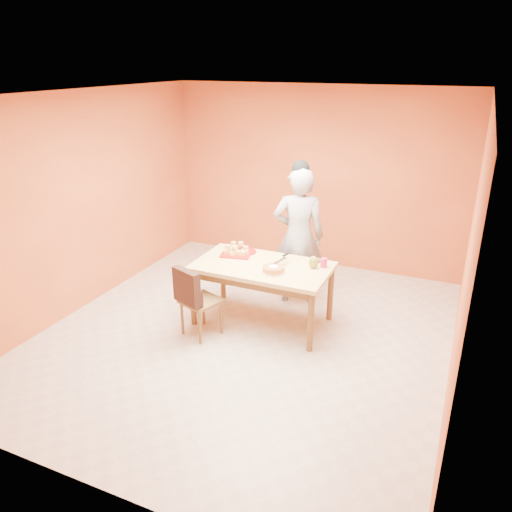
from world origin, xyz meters
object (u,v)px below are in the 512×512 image
at_px(red_dinner_plate, 246,252).
at_px(egg_ornament, 313,262).
at_px(person, 298,236).
at_px(dining_table, 262,272).
at_px(checker_tin, 316,260).
at_px(dining_chair, 200,300).
at_px(sponge_cake, 273,269).
at_px(magenta_glass, 324,263).
at_px(pastry_platter, 237,253).

bearing_deg(red_dinner_plate, egg_ornament, -8.45).
bearing_deg(person, red_dinner_plate, 22.02).
distance_m(dining_table, checker_tin, 0.67).
bearing_deg(red_dinner_plate, dining_chair, -102.47).
height_order(dining_table, sponge_cake, sponge_cake).
relative_size(dining_chair, magenta_glass, 8.09).
bearing_deg(checker_tin, egg_ornament, -83.15).
height_order(sponge_cake, magenta_glass, magenta_glass).
distance_m(dining_table, dining_chair, 0.81).
relative_size(dining_table, sponge_cake, 6.38).
height_order(pastry_platter, sponge_cake, sponge_cake).
height_order(sponge_cake, egg_ornament, egg_ornament).
xyz_separation_m(person, red_dinner_plate, (-0.53, -0.45, -0.13)).
distance_m(magenta_glass, checker_tin, 0.18).
distance_m(dining_table, red_dinner_plate, 0.46).
bearing_deg(magenta_glass, egg_ornament, -142.87).
bearing_deg(sponge_cake, checker_tin, 54.97).
distance_m(pastry_platter, checker_tin, 1.00).
distance_m(dining_chair, egg_ornament, 1.38).
bearing_deg(sponge_cake, person, 91.05).
relative_size(dining_table, red_dinner_plate, 6.39).
bearing_deg(sponge_cake, pastry_platter, 150.87).
xyz_separation_m(dining_chair, egg_ornament, (1.11, 0.72, 0.38)).
relative_size(dining_chair, sponge_cake, 3.50).
height_order(red_dinner_plate, checker_tin, checker_tin).
bearing_deg(pastry_platter, dining_chair, -97.61).
height_order(person, pastry_platter, person).
height_order(dining_table, red_dinner_plate, red_dinner_plate).
relative_size(red_dinner_plate, checker_tin, 2.36).
relative_size(dining_table, dining_chair, 1.82).
height_order(egg_ornament, checker_tin, egg_ornament).
distance_m(pastry_platter, egg_ornament, 1.01).
xyz_separation_m(pastry_platter, egg_ornament, (1.01, -0.05, 0.06)).
bearing_deg(magenta_glass, dining_table, -161.71).
bearing_deg(person, checker_tin, 114.89).
xyz_separation_m(dining_chair, magenta_glass, (1.21, 0.80, 0.36)).
distance_m(red_dinner_plate, sponge_cake, 0.70).
distance_m(sponge_cake, egg_ornament, 0.48).
bearing_deg(checker_tin, person, 133.54).
distance_m(egg_ornament, magenta_glass, 0.13).
distance_m(person, egg_ornament, 0.71).
xyz_separation_m(person, pastry_platter, (-0.61, -0.54, -0.13)).
bearing_deg(person, magenta_glass, 115.21).
bearing_deg(dining_table, red_dinner_plate, 140.13).
bearing_deg(dining_table, magenta_glass, 18.29).
xyz_separation_m(dining_table, egg_ornament, (0.58, 0.15, 0.17)).
distance_m(dining_chair, sponge_cake, 0.91).
bearing_deg(sponge_cake, egg_ornament, 38.72).
xyz_separation_m(dining_chair, red_dinner_plate, (0.19, 0.86, 0.31)).
bearing_deg(magenta_glass, person, 133.86).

